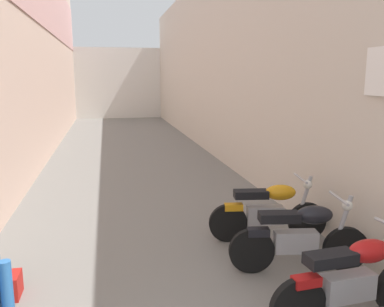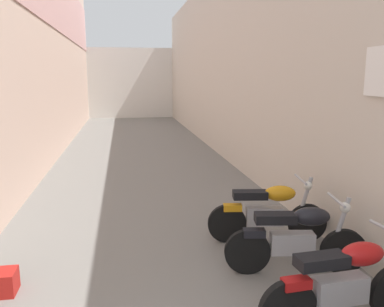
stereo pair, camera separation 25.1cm
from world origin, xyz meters
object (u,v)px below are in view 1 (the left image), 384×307
object	(u,v)px
motorcycle_fourth	(269,210)
motorcycle_third	(300,235)
motorcycle_second	(353,279)
plastic_crate	(0,287)

from	to	relation	value
motorcycle_fourth	motorcycle_third	bearing A→B (deg)	-90.00
motorcycle_second	plastic_crate	world-z (taller)	motorcycle_second
motorcycle_second	motorcycle_third	distance (m)	1.16
motorcycle_second	motorcycle_third	size ratio (longest dim) A/B	1.01
motorcycle_third	motorcycle_fourth	size ratio (longest dim) A/B	1.00
motorcycle_second	plastic_crate	size ratio (longest dim) A/B	4.20
plastic_crate	motorcycle_fourth	bearing A→B (deg)	14.19
motorcycle_second	plastic_crate	bearing A→B (deg)	160.94
motorcycle_third	motorcycle_fourth	distance (m)	1.05
motorcycle_second	motorcycle_fourth	bearing A→B (deg)	90.00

